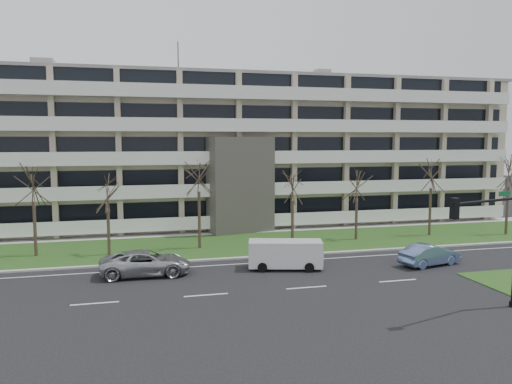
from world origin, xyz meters
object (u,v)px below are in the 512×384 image
object	(u,v)px
white_van	(286,252)
traffic_signal	(496,235)
silver_pickup	(146,263)
blue_sedan	(430,255)

from	to	relation	value
white_van	traffic_signal	bearing A→B (deg)	-40.55
white_van	traffic_signal	world-z (taller)	traffic_signal
silver_pickup	white_van	xyz separation A→B (m)	(9.30, -0.63, 0.35)
silver_pickup	traffic_signal	distance (m)	20.60
silver_pickup	blue_sedan	world-z (taller)	silver_pickup
silver_pickup	traffic_signal	xyz separation A→B (m)	(16.84, -11.44, 3.19)
blue_sedan	white_van	bearing A→B (deg)	68.33
silver_pickup	blue_sedan	size ratio (longest dim) A/B	1.28
silver_pickup	blue_sedan	xyz separation A→B (m)	(19.31, -2.16, -0.06)
white_van	traffic_signal	distance (m)	13.48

